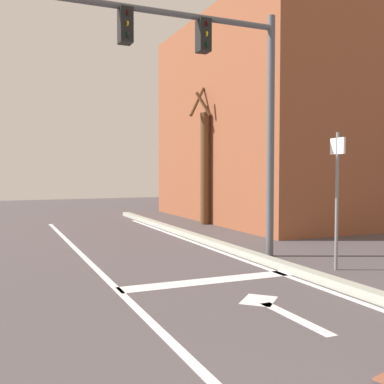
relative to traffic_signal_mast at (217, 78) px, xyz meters
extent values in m
cube|color=silver|center=(-2.42, -2.01, -3.70)|extent=(0.12, 20.00, 0.01)
cube|color=silver|center=(0.54, -2.01, -3.70)|extent=(0.12, 20.00, 0.01)
cube|color=silver|center=(-0.87, -1.50, -3.70)|extent=(3.10, 0.40, 0.01)
cube|color=silver|center=(-0.71, -3.66, -3.70)|extent=(0.16, 1.40, 0.01)
cube|color=silver|center=(-0.71, -2.81, -3.70)|extent=(0.71, 0.71, 0.01)
cube|color=#9EA295|center=(0.79, -2.01, -3.63)|extent=(0.24, 24.00, 0.14)
cylinder|color=#505258|center=(1.29, 0.00, -1.14)|extent=(0.16, 0.16, 5.11)
cylinder|color=#505258|center=(-1.09, 0.00, 1.16)|extent=(4.75, 0.12, 0.12)
cube|color=black|center=(-0.29, 0.00, 0.81)|extent=(0.24, 0.28, 0.64)
cylinder|color=#3A0605|center=(-0.29, -0.15, 1.01)|extent=(0.02, 0.10, 0.10)
cylinder|color=yellow|center=(-0.29, -0.15, 0.81)|extent=(0.02, 0.10, 0.10)
cylinder|color=black|center=(-0.29, -0.15, 0.61)|extent=(0.02, 0.10, 0.10)
cube|color=black|center=(-1.88, 0.00, 0.81)|extent=(0.24, 0.28, 0.64)
cylinder|color=#3A0605|center=(-1.88, -0.15, 1.01)|extent=(0.02, 0.10, 0.10)
cylinder|color=yellow|center=(-1.88, -0.15, 0.81)|extent=(0.02, 0.10, 0.10)
cylinder|color=black|center=(-1.88, -0.15, 0.61)|extent=(0.02, 0.10, 0.10)
cylinder|color=slate|center=(1.67, -1.66, -2.43)|extent=(0.06, 0.06, 2.55)
cube|color=white|center=(1.67, -1.66, -1.40)|extent=(0.11, 0.44, 0.30)
cylinder|color=brown|center=(2.49, 5.91, -1.79)|extent=(0.31, 0.31, 3.82)
cylinder|color=brown|center=(2.73, 6.08, 0.44)|extent=(0.39, 0.51, 1.02)
cylinder|color=brown|center=(2.31, 6.16, 0.52)|extent=(0.82, 0.64, 1.10)
cylinder|color=brown|center=(2.31, 5.67, 0.39)|extent=(0.51, 0.41, 0.81)
cube|color=brown|center=(7.72, 6.51, 0.02)|extent=(10.06, 9.57, 7.44)
camera|label=1|loc=(-4.13, -8.33, -1.86)|focal=42.74mm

